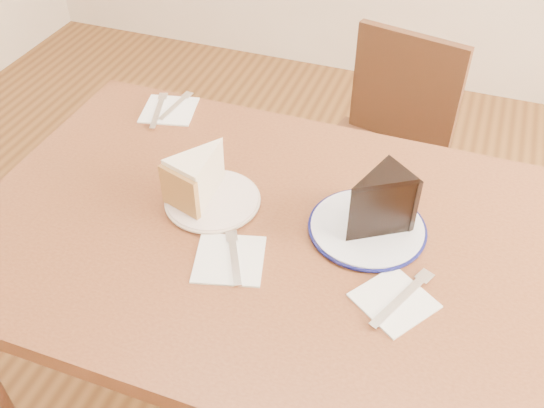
{
  "coord_description": "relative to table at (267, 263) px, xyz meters",
  "views": [
    {
      "loc": [
        0.31,
        -0.81,
        1.59
      ],
      "look_at": [
        0.0,
        0.02,
        0.8
      ],
      "focal_mm": 40.0,
      "sensor_mm": 36.0,
      "label": 1
    }
  ],
  "objects": [
    {
      "name": "table",
      "position": [
        0.0,
        0.0,
        0.0
      ],
      "size": [
        1.2,
        0.8,
        0.75
      ],
      "color": "#4A2514",
      "rests_on": "ground"
    },
    {
      "name": "chair_far",
      "position": [
        0.11,
        0.71,
        -0.2
      ],
      "size": [
        0.47,
        0.47,
        0.81
      ],
      "rotation": [
        0.0,
        0.0,
        2.93
      ],
      "color": "#321A0F",
      "rests_on": "ground"
    },
    {
      "name": "plate_cream",
      "position": [
        -0.13,
        0.04,
        0.1
      ],
      "size": [
        0.19,
        0.19,
        0.01
      ],
      "primitive_type": "cylinder",
      "color": "silver",
      "rests_on": "table"
    },
    {
      "name": "plate_navy",
      "position": [
        0.19,
        0.06,
        0.1
      ],
      "size": [
        0.22,
        0.22,
        0.01
      ],
      "primitive_type": "cylinder",
      "color": "white",
      "rests_on": "table"
    },
    {
      "name": "carrot_cake",
      "position": [
        -0.16,
        0.05,
        0.16
      ],
      "size": [
        0.13,
        0.15,
        0.09
      ],
      "primitive_type": null,
      "rotation": [
        0.0,
        0.0,
        -0.3
      ],
      "color": "#F3E5C9",
      "rests_on": "plate_cream"
    },
    {
      "name": "chocolate_cake",
      "position": [
        0.2,
        0.06,
        0.17
      ],
      "size": [
        0.14,
        0.15,
        0.12
      ],
      "primitive_type": null,
      "rotation": [
        0.0,
        0.0,
        2.47
      ],
      "color": "black",
      "rests_on": "plate_navy"
    },
    {
      "name": "napkin_cream",
      "position": [
        -0.04,
        -0.1,
        0.1
      ],
      "size": [
        0.16,
        0.16,
        0.0
      ],
      "primitive_type": "cube",
      "rotation": [
        0.0,
        0.0,
        0.26
      ],
      "color": "white",
      "rests_on": "table"
    },
    {
      "name": "napkin_navy",
      "position": [
        0.28,
        -0.1,
        0.1
      ],
      "size": [
        0.17,
        0.17,
        0.0
      ],
      "primitive_type": "cube",
      "rotation": [
        0.0,
        0.0,
        -0.6
      ],
      "color": "white",
      "rests_on": "table"
    },
    {
      "name": "napkin_spare",
      "position": [
        -0.38,
        0.32,
        0.1
      ],
      "size": [
        0.15,
        0.15,
        0.0
      ],
      "primitive_type": "cube",
      "rotation": [
        0.0,
        0.0,
        0.22
      ],
      "color": "white",
      "rests_on": "table"
    },
    {
      "name": "fork_cream",
      "position": [
        -0.03,
        -0.1,
        0.1
      ],
      "size": [
        0.08,
        0.13,
        0.0
      ],
      "primitive_type": "cube",
      "rotation": [
        0.0,
        0.0,
        0.49
      ],
      "color": "silver",
      "rests_on": "napkin_cream"
    },
    {
      "name": "knife_navy",
      "position": [
        0.29,
        -0.09,
        0.1
      ],
      "size": [
        0.08,
        0.16,
        0.0
      ],
      "primitive_type": "cube",
      "rotation": [
        0.0,
        0.0,
        -0.42
      ],
      "color": "silver",
      "rests_on": "napkin_navy"
    },
    {
      "name": "fork_spare",
      "position": [
        -0.37,
        0.33,
        0.1
      ],
      "size": [
        0.03,
        0.14,
        0.0
      ],
      "primitive_type": "cube",
      "rotation": [
        0.0,
        0.0,
        -0.1
      ],
      "color": "silver",
      "rests_on": "napkin_spare"
    },
    {
      "name": "knife_spare",
      "position": [
        -0.4,
        0.3,
        0.1
      ],
      "size": [
        0.06,
        0.16,
        0.0
      ],
      "primitive_type": "cube",
      "rotation": [
        0.0,
        0.0,
        0.31
      ],
      "color": "white",
      "rests_on": "napkin_spare"
    }
  ]
}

